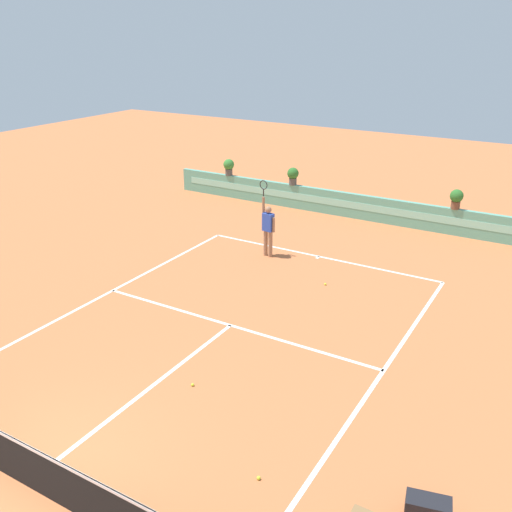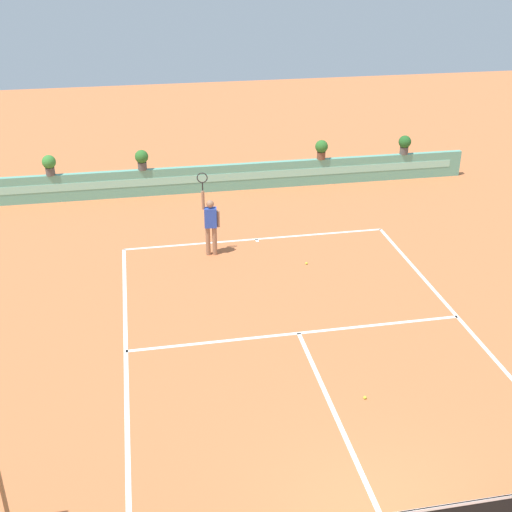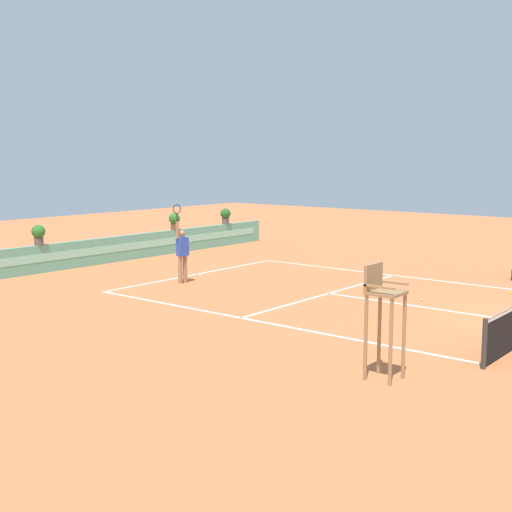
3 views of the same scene
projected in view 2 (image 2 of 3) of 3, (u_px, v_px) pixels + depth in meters
The scene contains 10 objects.
ground_plane at pixel (303, 342), 15.48m from camera, with size 60.00×60.00×0.00m, color #C66B3D.
court_lines at pixel (295, 326), 16.11m from camera, with size 8.32×11.94×0.01m.
back_wall_barrier at pixel (234, 177), 24.40m from camera, with size 18.00×0.21×1.00m.
tennis_player at pixel (211, 222), 19.23m from camera, with size 0.62×0.26×2.58m.
tennis_ball_near_baseline at pixel (365, 398), 13.60m from camera, with size 0.07×0.07×0.07m, color #CCE033.
tennis_ball_by_sideline at pixel (306, 263), 19.09m from camera, with size 0.07×0.07×0.07m, color #CCE033.
potted_plant_left at pixel (142, 159), 23.45m from camera, with size 0.48×0.48×0.72m.
potted_plant_far_left at pixel (49, 164), 22.92m from camera, with size 0.48×0.48×0.72m.
potted_plant_right at pixel (321, 148), 24.55m from camera, with size 0.48×0.48×0.72m.
potted_plant_far_right at pixel (405, 144), 25.10m from camera, with size 0.48×0.48×0.72m.
Camera 2 is at (-3.49, -6.53, 8.70)m, focal length 46.08 mm.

